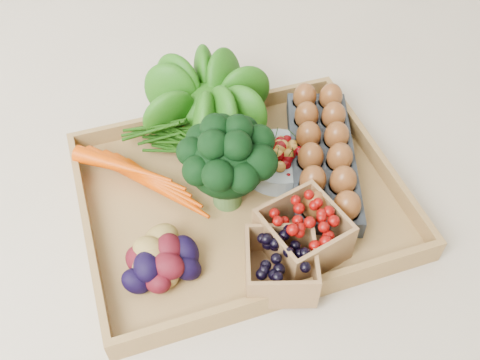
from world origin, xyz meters
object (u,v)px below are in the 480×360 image
object	(u,v)px
broccoli	(227,176)
tray	(240,199)
cherry_bowl	(279,162)
egg_carton	(322,159)

from	to	relation	value
broccoli	tray	bearing A→B (deg)	5.83
cherry_bowl	egg_carton	distance (m)	0.08
cherry_bowl	egg_carton	bearing A→B (deg)	-13.67
broccoli	egg_carton	size ratio (longest dim) A/B	0.52
cherry_bowl	broccoli	bearing A→B (deg)	-159.06
tray	egg_carton	size ratio (longest dim) A/B	1.66
broccoli	egg_carton	distance (m)	0.20
tray	egg_carton	world-z (taller)	egg_carton
broccoli	egg_carton	xyz separation A→B (m)	(0.19, 0.02, -0.05)
tray	cherry_bowl	distance (m)	0.10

